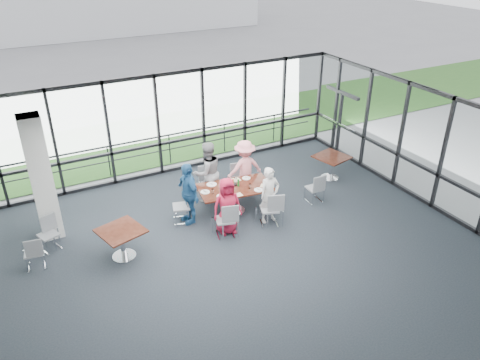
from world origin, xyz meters
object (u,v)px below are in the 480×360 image
diner_far_left (207,172)px  chair_main_fl (210,183)px  chair_main_nr (270,209)px  side_table_right (331,159)px  diner_far_right (245,168)px  structural_column (41,179)px  side_table_left (121,234)px  chair_spare_lb (48,235)px  chair_spare_r (315,188)px  main_table (235,191)px  diner_near_right (270,195)px  chair_main_end (181,207)px  chair_main_nl (225,220)px  diner_near_left (227,206)px  diner_end (188,193)px  chair_spare_la (34,252)px  chair_main_fr (240,178)px

diner_far_left → chair_main_fl: diner_far_left is taller
chair_main_nr → side_table_right: bearing=44.0°
diner_far_right → chair_main_fl: bearing=-11.5°
structural_column → side_table_left: size_ratio=2.76×
chair_main_fl → chair_spare_lb: chair_main_fl is taller
structural_column → chair_spare_lb: 1.35m
structural_column → side_table_right: (8.13, -0.78, -0.96)m
chair_main_nr → side_table_left: bearing=-166.3°
side_table_right → chair_spare_r: size_ratio=1.29×
main_table → diner_near_right: bearing=-48.4°
side_table_right → chair_main_end: (-5.00, -0.15, -0.20)m
chair_main_nl → chair_main_nr: (1.25, -0.08, 0.00)m
diner_near_right → chair_spare_lb: size_ratio=1.85×
chair_spare_lb → diner_near_left: bearing=141.8°
side_table_right → diner_near_right: bearing=-157.7°
diner_end → chair_main_fl: bearing=125.5°
chair_main_nl → chair_main_fl: 1.95m
side_table_left → side_table_right: 6.86m
side_table_left → diner_end: bearing=20.3°
chair_main_end → diner_end: bearing=81.7°
chair_spare_la → chair_main_fl: bearing=20.2°
diner_near_left → chair_spare_la: (-4.52, 0.75, -0.35)m
diner_far_left → chair_spare_r: bearing=145.8°
chair_main_fl → diner_far_right: bearing=176.3°
diner_near_left → diner_end: size_ratio=0.90×
chair_main_fr → chair_spare_la: bearing=17.2°
diner_near_left → diner_far_left: size_ratio=0.85×
diner_end → chair_spare_lb: bearing=-101.2°
structural_column → chair_main_nr: bearing=-22.8°
diner_end → chair_spare_r: 3.62m
side_table_left → chair_main_nr: size_ratio=1.25×
structural_column → chair_main_fl: bearing=-2.2°
chair_main_nl → chair_main_end: size_ratio=1.04×
diner_far_left → structural_column: bearing=-9.0°
diner_near_left → chair_main_nr: (1.13, -0.21, -0.30)m
chair_main_fl → chair_main_end: bearing=43.6°
main_table → chair_main_nr: chair_main_nr is taller
structural_column → diner_end: 3.55m
structural_column → diner_far_left: size_ratio=1.78×
diner_near_right → chair_spare_lb: bearing=165.4°
chair_main_nr → chair_main_end: bearing=168.2°
structural_column → chair_main_fr: bearing=-2.1°
diner_far_left → chair_spare_lb: bearing=-0.4°
chair_main_nl → side_table_left: bearing=-171.8°
structural_column → chair_main_nr: (5.11, -2.15, -1.14)m
chair_main_nr → chair_spare_r: size_ratio=1.08×
diner_far_right → chair_spare_la: diner_far_right is taller
diner_far_left → chair_spare_lb: (-4.35, -0.37, -0.48)m
diner_near_left → chair_main_fr: size_ratio=1.84×
diner_far_right → structural_column: bearing=-1.7°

